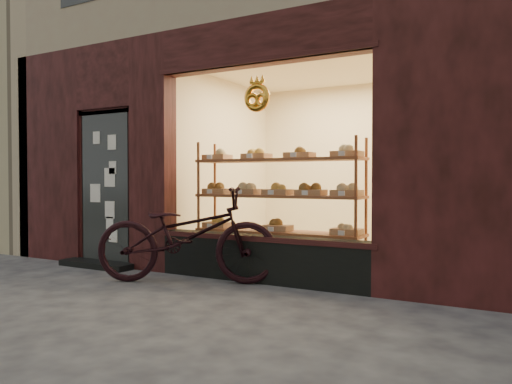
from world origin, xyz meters
The scene contains 3 objects.
ground centered at (0.00, 0.00, 0.00)m, with size 90.00×90.00×0.00m, color #323338.
display_shelf centered at (0.45, 2.55, 0.87)m, with size 2.20×0.45×1.70m.
bicycle centered at (-0.29, 1.66, 0.56)m, with size 0.75×2.14×1.12m, color black.
Camera 1 is at (3.24, -3.02, 1.21)m, focal length 35.00 mm.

